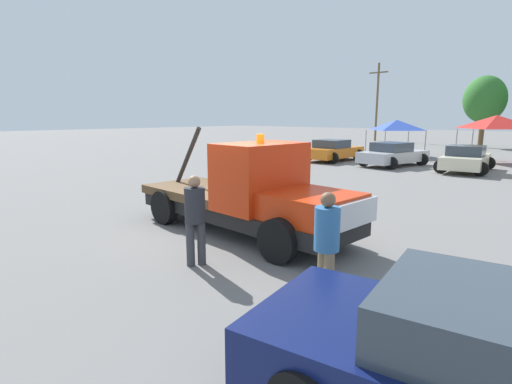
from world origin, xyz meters
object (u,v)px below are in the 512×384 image
Objects in this scene: parked_car_cream at (466,159)px; parked_car_orange at (333,151)px; person_at_hood at (195,214)px; utility_pole at (377,100)px; canopy_tent_blue at (397,125)px; tow_truck at (252,196)px; person_near_truck at (327,240)px; canopy_tent_red at (496,122)px; tree_center at (485,100)px; parked_car_silver at (393,155)px.

parked_car_orange is at bearing 84.80° from parked_car_cream.
utility_pole reaches higher than person_at_hood.
utility_pole is at bearing 120.93° from canopy_tent_blue.
canopy_tent_blue is at bearing -59.07° from utility_pole.
parked_car_cream is at bearing 91.13° from tow_truck.
tow_truck reaches higher than person_near_truck.
person_at_hood is 17.59m from parked_car_cream.
canopy_tent_red is at bearing 91.51° from tow_truck.
parked_car_cream is at bearing -40.70° from canopy_tent_blue.
canopy_tent_red is 0.54× the size of tree_center.
parked_car_cream is 18.83m from tree_center.
tree_center reaches higher than person_at_hood.
parked_car_cream is 8.13m from canopy_tent_blue.
parked_car_cream is (3.73, 0.29, -0.00)m from parked_car_silver.
person_near_truck is 22.99m from canopy_tent_red.
canopy_tent_blue is 18.64m from utility_pole.
canopy_tent_blue is at bearing 41.92° from parked_car_cream.
tow_truck is 0.98× the size of tree_center.
parked_car_orange is 0.96× the size of parked_car_cream.
parked_car_orange is 0.94× the size of parked_car_silver.
utility_pole is at bearing 139.40° from person_at_hood.
parked_car_orange is 19.09m from tree_center.
person_at_hood is 0.40× the size of parked_car_orange.
parked_car_silver is 24.73m from utility_pole.
parked_car_cream is 0.71× the size of tree_center.
parked_car_silver is 7.13m from canopy_tent_red.
utility_pole is at bearing 135.00° from canopy_tent_red.
parked_car_cream is 5.82m from canopy_tent_red.
utility_pole is (-11.83, 21.35, 3.93)m from parked_car_silver.
canopy_tent_red reaches higher than tow_truck.
tow_truck reaches higher than parked_car_orange.
parked_car_orange is at bearing -101.73° from tree_center.
canopy_tent_red is (-0.02, 5.54, 1.80)m from parked_car_cream.
parked_car_cream is 0.52× the size of utility_pole.
canopy_tent_red is at bearing -22.51° from parked_car_silver.
utility_pole is (-15.53, 15.53, 2.13)m from canopy_tent_red.
canopy_tent_red is 0.39× the size of utility_pole.
parked_car_cream is at bearing -75.63° from parked_car_silver.
tree_center reaches higher than parked_car_cream.
tow_truck is 1.43× the size of parked_car_orange.
tree_center is at bearing 10.39° from parked_car_silver.
person_near_truck is (3.24, -1.79, 0.05)m from tow_truck.
tow_truck is 1.38× the size of parked_car_cream.
canopy_tent_red is (0.29, 20.97, 1.51)m from tow_truck.
person_at_hood is at bearing -72.01° from tow_truck.
parked_car_orange is at bearing 141.86° from person_at_hood.
parked_car_silver is (-6.66, 16.93, -0.34)m from person_near_truck.
canopy_tent_blue reaches higher than tow_truck.
tow_truck is at bearing -157.37° from parked_car_silver.
canopy_tent_red reaches higher than parked_car_silver.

